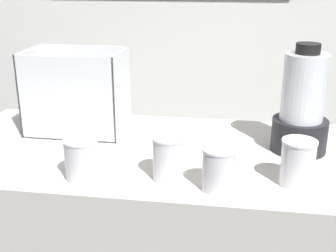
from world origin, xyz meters
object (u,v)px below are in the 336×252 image
Objects in this scene: blender_pitcher at (302,109)px; juice_cup_beet_left at (168,161)px; carrot_display_bin at (79,107)px; juice_cup_pomegranate_right at (297,165)px; juice_cup_carrot_middle at (218,172)px; juice_cup_pomegranate_far_left at (81,162)px.

juice_cup_beet_left is at bearing -145.02° from blender_pitcher.
carrot_display_bin reaches higher than juice_cup_pomegranate_right.
juice_cup_beet_left is 1.05× the size of juice_cup_carrot_middle.
juice_cup_pomegranate_right is at bearing 4.85° from juice_cup_pomegranate_far_left.
blender_pitcher is 2.91× the size of juice_cup_carrot_middle.
juice_cup_pomegranate_right is (0.20, 0.06, 0.01)m from juice_cup_carrot_middle.
juice_cup_pomegranate_right is (-0.03, -0.24, -0.08)m from blender_pitcher.
carrot_display_bin is 0.38m from juice_cup_pomegranate_far_left.
juice_cup_pomegranate_far_left is 0.23m from juice_cup_beet_left.
blender_pitcher is 0.39m from juice_cup_carrot_middle.
juice_cup_pomegranate_far_left is 0.90× the size of juice_cup_pomegranate_right.
juice_cup_pomegranate_right is (0.69, -0.31, -0.03)m from carrot_display_bin.
juice_cup_pomegranate_right is at bearing -23.95° from carrot_display_bin.
juice_cup_beet_left is (0.36, -0.33, -0.03)m from carrot_display_bin.
juice_cup_beet_left is (-0.37, -0.26, -0.08)m from blender_pitcher.
juice_cup_beet_left is 0.14m from juice_cup_carrot_middle.
juice_cup_beet_left is at bearing 162.94° from juice_cup_carrot_middle.
carrot_display_bin is at bearing 109.93° from juice_cup_pomegranate_far_left.
juice_cup_pomegranate_far_left is at bearing 178.24° from juice_cup_carrot_middle.
juice_cup_beet_left reaches higher than juice_cup_pomegranate_far_left.
blender_pitcher reaches higher than juice_cup_beet_left.
carrot_display_bin is 2.70× the size of juice_cup_beet_left.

